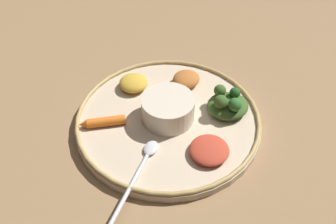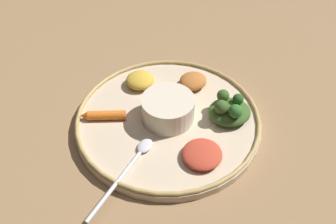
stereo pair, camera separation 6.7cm
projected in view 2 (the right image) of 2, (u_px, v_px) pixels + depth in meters
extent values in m
plane|color=olive|center=(168.00, 123.00, 0.70)|extent=(2.40, 2.40, 0.00)
cylinder|color=#C6B293|center=(168.00, 121.00, 0.69)|extent=(0.35, 0.35, 0.02)
torus|color=tan|center=(168.00, 117.00, 0.68)|extent=(0.34, 0.34, 0.01)
cylinder|color=beige|center=(168.00, 109.00, 0.67)|extent=(0.10, 0.10, 0.05)
cylinder|color=brown|center=(168.00, 101.00, 0.66)|extent=(0.09, 0.09, 0.01)
ellipsoid|color=silver|center=(145.00, 146.00, 0.63)|extent=(0.04, 0.03, 0.01)
cylinder|color=silver|center=(115.00, 185.00, 0.58)|extent=(0.15, 0.04, 0.01)
ellipsoid|color=#385623|center=(229.00, 112.00, 0.68)|extent=(0.10, 0.10, 0.03)
sphere|color=#385623|center=(223.00, 96.00, 0.68)|extent=(0.02, 0.02, 0.02)
sphere|color=#23511E|center=(238.00, 99.00, 0.67)|extent=(0.02, 0.02, 0.02)
sphere|color=#2D6628|center=(235.00, 111.00, 0.65)|extent=(0.03, 0.03, 0.03)
sphere|color=#385623|center=(221.00, 107.00, 0.66)|extent=(0.03, 0.03, 0.03)
cylinder|color=orange|center=(107.00, 115.00, 0.68)|extent=(0.04, 0.07, 0.02)
cone|color=orange|center=(84.00, 116.00, 0.68)|extent=(0.02, 0.02, 0.02)
ellipsoid|color=#B2662D|center=(193.00, 81.00, 0.74)|extent=(0.08, 0.08, 0.02)
ellipsoid|color=#B73D28|center=(202.00, 154.00, 0.61)|extent=(0.08, 0.08, 0.02)
ellipsoid|color=gold|center=(140.00, 80.00, 0.74)|extent=(0.08, 0.08, 0.03)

